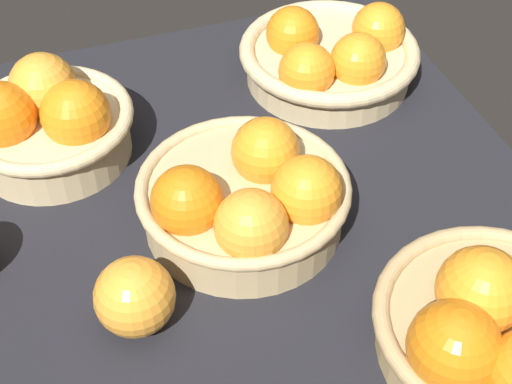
% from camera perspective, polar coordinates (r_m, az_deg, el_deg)
% --- Properties ---
extents(market_tray, '(0.84, 0.72, 0.03)m').
position_cam_1_polar(market_tray, '(0.83, -1.13, -3.91)').
color(market_tray, black).
rests_on(market_tray, ground).
extents(basket_far_right, '(0.23, 0.23, 0.11)m').
position_cam_1_polar(basket_far_right, '(0.72, 18.07, -9.77)').
color(basket_far_right, tan).
rests_on(basket_far_right, market_tray).
extents(basket_near_left, '(0.20, 0.20, 0.12)m').
position_cam_1_polar(basket_near_left, '(0.92, -15.65, 5.20)').
color(basket_near_left, '#D3BC8C').
rests_on(basket_near_left, market_tray).
extents(basket_far_left, '(0.24, 0.24, 0.10)m').
position_cam_1_polar(basket_far_left, '(1.02, 5.67, 10.26)').
color(basket_far_left, '#D3BC8C').
rests_on(basket_far_left, market_tray).
extents(basket_center, '(0.23, 0.23, 0.11)m').
position_cam_1_polar(basket_center, '(0.80, -0.73, -0.40)').
color(basket_center, tan).
rests_on(basket_center, market_tray).
extents(loose_orange_side_gap, '(0.08, 0.08, 0.08)m').
position_cam_1_polar(loose_orange_side_gap, '(0.73, -9.23, -7.88)').
color(loose_orange_side_gap, '#F49E33').
rests_on(loose_orange_side_gap, market_tray).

